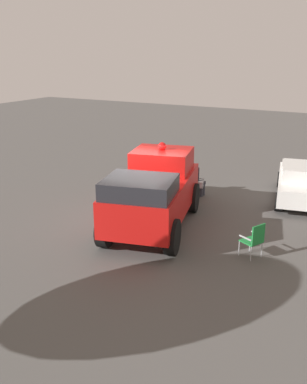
# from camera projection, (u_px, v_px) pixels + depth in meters

# --- Properties ---
(ground_plane) EXTENTS (60.00, 60.00, 0.00)m
(ground_plane) POSITION_uv_depth(u_px,v_px,m) (139.00, 222.00, 14.47)
(ground_plane) COLOR #514F4C
(vintage_fire_truck) EXTENTS (3.55, 6.29, 2.59)m
(vintage_fire_truck) POSITION_uv_depth(u_px,v_px,m) (155.00, 190.00, 13.92)
(vintage_fire_truck) COLOR black
(vintage_fire_truck) RESTS_ON ground
(classic_hot_rod) EXTENTS (2.65, 4.63, 1.46)m
(classic_hot_rod) POSITION_uv_depth(u_px,v_px,m) (303.00, 181.00, 16.40)
(classic_hot_rod) COLOR black
(classic_hot_rod) RESTS_ON ground
(lawn_chair_near_truck) EXTENTS (0.52, 0.54, 1.02)m
(lawn_chair_near_truck) POSITION_uv_depth(u_px,v_px,m) (194.00, 180.00, 17.09)
(lawn_chair_near_truck) COLOR #B7BABF
(lawn_chair_near_truck) RESTS_ON ground
(lawn_chair_spare) EXTENTS (0.66, 0.66, 1.02)m
(lawn_chair_spare) POSITION_uv_depth(u_px,v_px,m) (255.00, 238.00, 11.82)
(lawn_chair_spare) COLOR #B7BABF
(lawn_chair_spare) RESTS_ON ground
(spectator_seated) EXTENTS (0.55, 0.41, 1.29)m
(spectator_seated) POSITION_uv_depth(u_px,v_px,m) (197.00, 178.00, 16.99)
(spectator_seated) COLOR #383842
(spectator_seated) RESTS_ON ground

